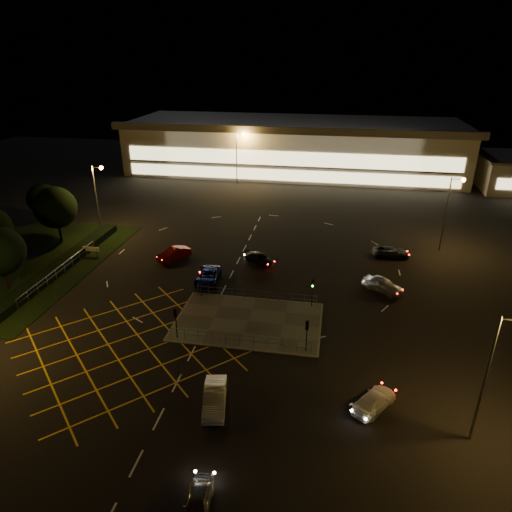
% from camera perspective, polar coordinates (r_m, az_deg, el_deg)
% --- Properties ---
extents(ground, '(180.00, 180.00, 0.00)m').
position_cam_1_polar(ground, '(47.83, -2.87, -6.72)').
color(ground, black).
rests_on(ground, ground).
extents(pedestrian_island, '(14.00, 9.00, 0.12)m').
position_cam_1_polar(pedestrian_island, '(45.78, -0.96, -8.16)').
color(pedestrian_island, '#4C4944').
rests_on(pedestrian_island, ground).
extents(grass_verge, '(18.00, 30.00, 0.08)m').
position_cam_1_polar(grass_verge, '(64.15, -26.78, -0.98)').
color(grass_verge, black).
rests_on(grass_verge, ground).
extents(hedge, '(2.00, 26.00, 1.00)m').
position_cam_1_polar(hedge, '(61.18, -23.08, -0.97)').
color(hedge, black).
rests_on(hedge, ground).
extents(supermarket, '(72.00, 26.50, 10.50)m').
position_cam_1_polar(supermarket, '(104.07, 4.79, 13.58)').
color(supermarket, beige).
rests_on(supermarket, ground).
extents(streetlight_se, '(1.78, 0.56, 10.03)m').
position_cam_1_polar(streetlight_se, '(33.42, 27.87, -11.71)').
color(streetlight_se, slate).
rests_on(streetlight_se, ground).
extents(streetlight_nw, '(1.78, 0.56, 10.03)m').
position_cam_1_polar(streetlight_nw, '(69.05, -19.15, 7.82)').
color(streetlight_nw, slate).
rests_on(streetlight_nw, ground).
extents(streetlight_ne, '(1.78, 0.56, 10.03)m').
position_cam_1_polar(streetlight_ne, '(64.30, 23.18, 6.03)').
color(streetlight_ne, slate).
rests_on(streetlight_ne, ground).
extents(streetlight_far_left, '(1.78, 0.56, 10.03)m').
position_cam_1_polar(streetlight_far_left, '(91.71, -2.19, 12.97)').
color(streetlight_far_left, slate).
rests_on(streetlight_far_left, ground).
extents(streetlight_far_right, '(1.78, 0.56, 10.03)m').
position_cam_1_polar(streetlight_far_right, '(94.03, 23.20, 11.36)').
color(streetlight_far_right, slate).
rests_on(streetlight_far_right, ground).
extents(signal_sw, '(0.28, 0.30, 3.15)m').
position_cam_1_polar(signal_sw, '(42.74, -10.01, -7.51)').
color(signal_sw, black).
rests_on(signal_sw, pedestrian_island).
extents(signal_se, '(0.28, 0.30, 3.15)m').
position_cam_1_polar(signal_se, '(40.58, 6.38, -9.15)').
color(signal_se, black).
rests_on(signal_se, pedestrian_island).
extents(signal_nw, '(0.28, 0.30, 3.15)m').
position_cam_1_polar(signal_nw, '(49.31, -6.96, -2.72)').
color(signal_nw, black).
rests_on(signal_nw, pedestrian_island).
extents(signal_ne, '(0.28, 0.30, 3.15)m').
position_cam_1_polar(signal_ne, '(47.45, 7.09, -3.87)').
color(signal_ne, black).
rests_on(signal_ne, pedestrian_island).
extents(tree_c, '(5.76, 5.76, 7.84)m').
position_cam_1_polar(tree_c, '(68.52, -23.78, 5.55)').
color(tree_c, black).
rests_on(tree_c, ground).
extents(tree_d, '(4.68, 4.68, 6.37)m').
position_cam_1_polar(tree_d, '(76.82, -25.09, 6.47)').
color(tree_d, black).
rests_on(tree_d, ground).
extents(tree_e, '(5.40, 5.40, 7.35)m').
position_cam_1_polar(tree_e, '(57.00, -29.40, 0.51)').
color(tree_e, black).
rests_on(tree_e, ground).
extents(car_near_silver, '(1.81, 3.82, 1.26)m').
position_cam_1_polar(car_near_silver, '(30.37, -7.27, -28.27)').
color(car_near_silver, '#B5B7BC').
rests_on(car_near_silver, ground).
extents(car_queue_white, '(2.46, 4.86, 1.53)m').
position_cam_1_polar(car_queue_white, '(36.11, -5.18, -17.22)').
color(car_queue_white, silver).
rests_on(car_queue_white, ground).
extents(car_left_blue, '(2.75, 5.38, 1.45)m').
position_cam_1_polar(car_left_blue, '(53.24, -6.06, -2.50)').
color(car_left_blue, '#0D1952').
rests_on(car_left_blue, ground).
extents(car_far_dkgrey, '(4.44, 3.84, 1.23)m').
position_cam_1_polar(car_far_dkgrey, '(57.62, 0.40, -0.30)').
color(car_far_dkgrey, black).
rests_on(car_far_dkgrey, ground).
extents(car_right_silver, '(4.86, 4.16, 1.58)m').
position_cam_1_polar(car_right_silver, '(52.87, 15.57, -3.46)').
color(car_right_silver, silver).
rests_on(car_right_silver, ground).
extents(car_circ_red, '(4.02, 4.49, 1.48)m').
position_cam_1_polar(car_circ_red, '(59.59, -10.24, 0.28)').
color(car_circ_red, maroon).
rests_on(car_circ_red, ground).
extents(car_east_grey, '(4.79, 2.38, 1.30)m').
position_cam_1_polar(car_east_grey, '(61.83, 16.58, 0.44)').
color(car_east_grey, black).
rests_on(car_east_grey, ground).
extents(car_approach_white, '(3.97, 4.62, 1.27)m').
position_cam_1_polar(car_approach_white, '(37.02, 14.55, -17.08)').
color(car_approach_white, silver).
rests_on(car_approach_white, ground).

